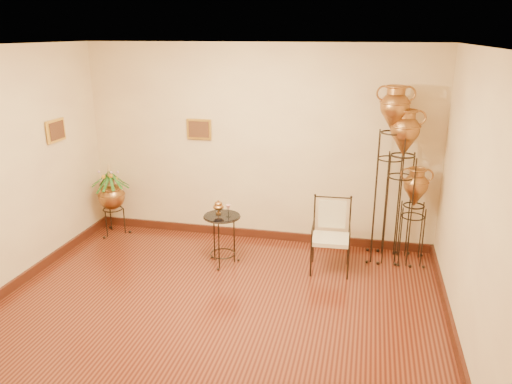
% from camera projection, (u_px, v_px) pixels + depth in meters
% --- Properties ---
extents(ground, '(5.00, 5.00, 0.00)m').
position_uv_depth(ground, '(204.00, 329.00, 5.14)').
color(ground, maroon).
rests_on(ground, ground).
extents(room_shell, '(5.02, 5.02, 2.81)m').
position_uv_depth(room_shell, '(198.00, 167.00, 4.62)').
color(room_shell, beige).
rests_on(room_shell, ground).
extents(amphora_tall, '(0.50, 0.50, 2.33)m').
position_uv_depth(amphora_tall, '(389.00, 174.00, 6.39)').
color(amphora_tall, black).
rests_on(amphora_tall, ground).
extents(amphora_mid, '(0.47, 0.47, 2.05)m').
position_uv_depth(amphora_mid, '(400.00, 186.00, 6.41)').
color(amphora_mid, black).
rests_on(amphora_mid, ground).
extents(amphora_short, '(0.45, 0.45, 1.31)m').
position_uv_depth(amphora_short, '(413.00, 215.00, 6.48)').
color(amphora_short, black).
rests_on(amphora_short, ground).
extents(planter_urn, '(0.71, 0.71, 1.14)m').
position_uv_depth(planter_urn, '(111.00, 193.00, 7.40)').
color(planter_urn, black).
rests_on(planter_urn, ground).
extents(armchair, '(0.55, 0.52, 0.94)m').
position_uv_depth(armchair, '(331.00, 236.00, 6.28)').
color(armchair, black).
rests_on(armchair, ground).
extents(side_table, '(0.53, 0.53, 0.86)m').
position_uv_depth(side_table, '(222.00, 239.00, 6.50)').
color(side_table, black).
rests_on(side_table, ground).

